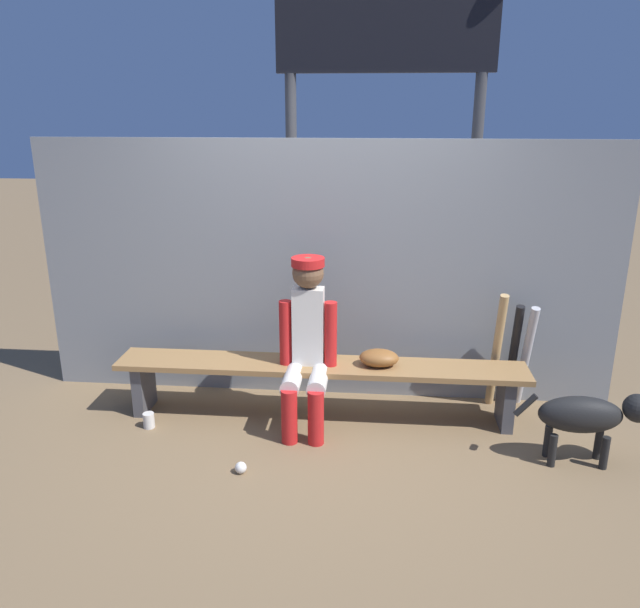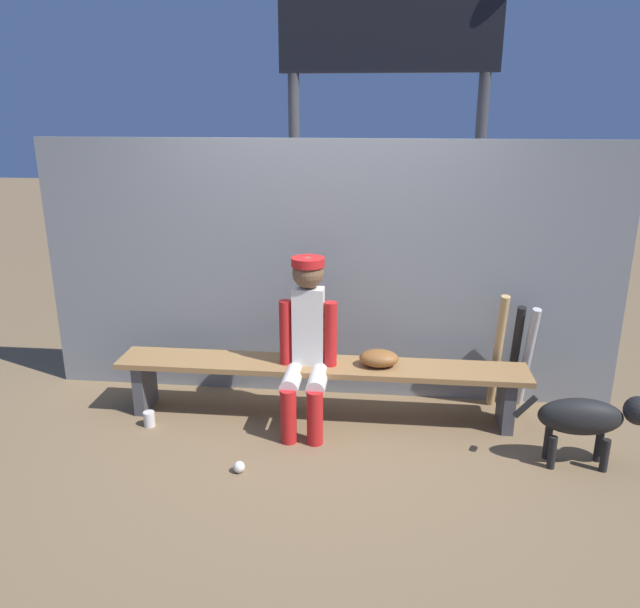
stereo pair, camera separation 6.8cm
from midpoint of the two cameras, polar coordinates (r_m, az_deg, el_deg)
ground_plane at (r=4.67m, az=0.42°, el=-10.30°), size 30.00×30.00×0.00m
chainlink_fence at (r=4.71m, az=0.98°, el=2.90°), size 4.39×0.03×1.98m
dugout_bench at (r=4.52m, az=0.43°, el=-6.45°), size 2.96×0.36×0.43m
player_seated at (r=4.32m, az=-0.80°, el=-3.28°), size 0.41×0.55×1.21m
baseball_glove at (r=4.44m, az=5.87°, el=-4.98°), size 0.28×0.20×0.12m
bat_wood_tan at (r=4.78m, az=16.38°, el=-4.28°), size 0.08×0.24×0.93m
bat_aluminum_black at (r=4.89m, az=17.82°, el=-4.55°), size 0.07×0.22×0.82m
bat_aluminum_silver at (r=4.87m, az=18.87°, el=-4.70°), size 0.10×0.25×0.83m
baseball at (r=4.05m, az=-6.96°, el=-14.63°), size 0.07×0.07×0.07m
cup_on_ground at (r=4.67m, az=-15.01°, el=-10.16°), size 0.08×0.08×0.11m
cup_on_bench at (r=4.47m, az=1.32°, el=-4.83°), size 0.08×0.08×0.11m
scoreboard at (r=5.71m, az=7.27°, el=20.55°), size 2.15×0.27×3.56m
dog at (r=4.30m, az=23.94°, el=-9.52°), size 0.84×0.20×0.49m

